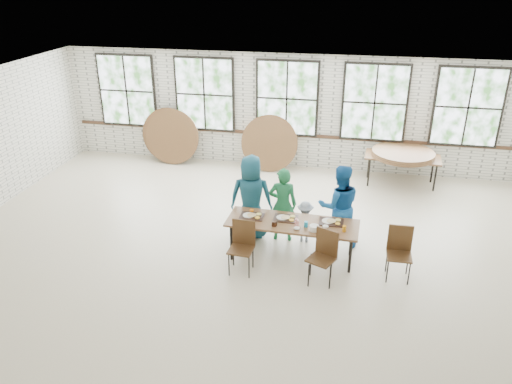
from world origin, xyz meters
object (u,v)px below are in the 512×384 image
dining_table (292,225)px  storage_table (403,158)px  chair_near_right (324,252)px  chair_near_left (242,242)px

dining_table → storage_table: 4.50m
dining_table → chair_near_right: size_ratio=2.56×
chair_near_right → storage_table: chair_near_right is taller
chair_near_left → chair_near_right: same height
dining_table → storage_table: same height
dining_table → chair_near_left: (-0.81, -0.56, -0.13)m
storage_table → dining_table: bearing=-115.1°
dining_table → chair_near_left: chair_near_left is taller
storage_table → chair_near_left: bearing=-119.7°
dining_table → chair_near_left: 0.99m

